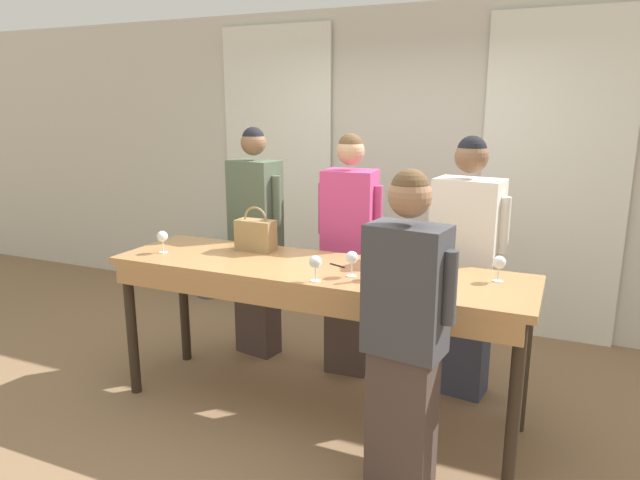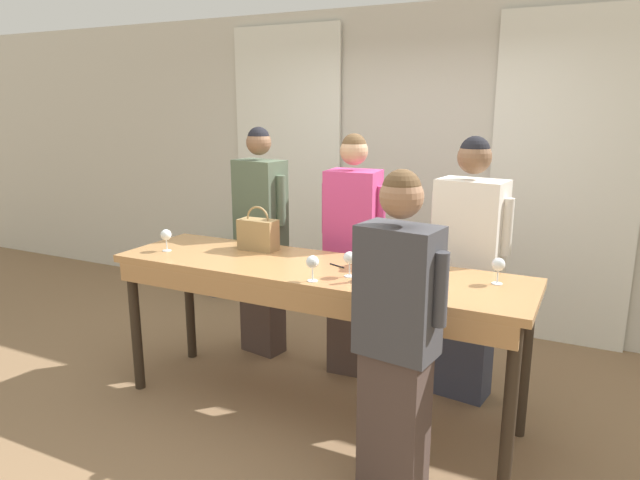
# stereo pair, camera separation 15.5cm
# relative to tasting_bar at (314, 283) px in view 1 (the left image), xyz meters

# --- Properties ---
(ground_plane) EXTENTS (18.00, 18.00, 0.00)m
(ground_plane) POSITION_rel_tasting_bar_xyz_m (0.00, 0.03, -0.88)
(ground_plane) COLOR #846647
(wall_back) EXTENTS (12.00, 0.06, 2.80)m
(wall_back) POSITION_rel_tasting_bar_xyz_m (0.00, 1.99, 0.52)
(wall_back) COLOR beige
(wall_back) RESTS_ON ground_plane
(curtain_panel_left) EXTENTS (1.14, 0.03, 2.69)m
(curtain_panel_left) POSITION_rel_tasting_bar_xyz_m (-1.27, 1.93, 0.47)
(curtain_panel_left) COLOR white
(curtain_panel_left) RESTS_ON ground_plane
(curtain_panel_right) EXTENTS (1.14, 0.03, 2.69)m
(curtain_panel_right) POSITION_rel_tasting_bar_xyz_m (1.27, 1.93, 0.47)
(curtain_panel_right) COLOR white
(curtain_panel_right) RESTS_ON ground_plane
(tasting_bar) EXTENTS (2.64, 0.73, 0.98)m
(tasting_bar) POSITION_rel_tasting_bar_xyz_m (0.00, 0.00, 0.00)
(tasting_bar) COLOR #B27F4C
(tasting_bar) RESTS_ON ground_plane
(wine_bottle) EXTENTS (0.08, 0.08, 0.33)m
(wine_bottle) POSITION_rel_tasting_bar_xyz_m (0.51, -0.01, 0.23)
(wine_bottle) COLOR black
(wine_bottle) RESTS_ON tasting_bar
(handbag) EXTENTS (0.27, 0.13, 0.31)m
(handbag) POSITION_rel_tasting_bar_xyz_m (-0.53, 0.21, 0.22)
(handbag) COLOR #997A4C
(handbag) RESTS_ON tasting_bar
(wine_glass_front_left) EXTENTS (0.07, 0.07, 0.15)m
(wine_glass_front_left) POSITION_rel_tasting_bar_xyz_m (1.08, 0.16, 0.21)
(wine_glass_front_left) COLOR white
(wine_glass_front_left) RESTS_ON tasting_bar
(wine_glass_front_mid) EXTENTS (0.07, 0.07, 0.15)m
(wine_glass_front_mid) POSITION_rel_tasting_bar_xyz_m (0.13, -0.26, 0.21)
(wine_glass_front_mid) COLOR white
(wine_glass_front_mid) RESTS_ON tasting_bar
(wine_glass_front_right) EXTENTS (0.07, 0.07, 0.15)m
(wine_glass_front_right) POSITION_rel_tasting_bar_xyz_m (0.31, 0.11, 0.21)
(wine_glass_front_right) COLOR white
(wine_glass_front_right) RESTS_ON tasting_bar
(wine_glass_center_left) EXTENTS (0.07, 0.07, 0.15)m
(wine_glass_center_left) POSITION_rel_tasting_bar_xyz_m (0.71, -0.25, 0.21)
(wine_glass_center_left) COLOR white
(wine_glass_center_left) RESTS_ON tasting_bar
(wine_glass_center_mid) EXTENTS (0.07, 0.07, 0.15)m
(wine_glass_center_mid) POSITION_rel_tasting_bar_xyz_m (-1.08, -0.09, 0.21)
(wine_glass_center_mid) COLOR white
(wine_glass_center_mid) RESTS_ON tasting_bar
(wine_glass_center_right) EXTENTS (0.07, 0.07, 0.15)m
(wine_glass_center_right) POSITION_rel_tasting_bar_xyz_m (0.28, -0.08, 0.21)
(wine_glass_center_right) COLOR white
(wine_glass_center_right) RESTS_ON tasting_bar
(pen) EXTENTS (0.12, 0.05, 0.01)m
(pen) POSITION_rel_tasting_bar_xyz_m (0.13, 0.08, 0.11)
(pen) COLOR black
(pen) RESTS_ON tasting_bar
(guest_olive_jacket) EXTENTS (0.49, 0.29, 1.80)m
(guest_olive_jacket) POSITION_rel_tasting_bar_xyz_m (-0.79, 0.66, 0.05)
(guest_olive_jacket) COLOR #473833
(guest_olive_jacket) RESTS_ON ground_plane
(guest_pink_top) EXTENTS (0.48, 0.31, 1.77)m
(guest_pink_top) POSITION_rel_tasting_bar_xyz_m (-0.02, 0.66, 0.02)
(guest_pink_top) COLOR #473833
(guest_pink_top) RESTS_ON ground_plane
(guest_cream_sweater) EXTENTS (0.54, 0.32, 1.77)m
(guest_cream_sweater) POSITION_rel_tasting_bar_xyz_m (0.81, 0.66, 0.02)
(guest_cream_sweater) COLOR #383D51
(guest_cream_sweater) RESTS_ON ground_plane
(host_pouring) EXTENTS (0.49, 0.28, 1.68)m
(host_pouring) POSITION_rel_tasting_bar_xyz_m (0.74, -0.56, -0.01)
(host_pouring) COLOR #473833
(host_pouring) RESTS_ON ground_plane
(potted_plant) EXTENTS (0.28, 0.28, 0.59)m
(potted_plant) POSITION_rel_tasting_bar_xyz_m (-1.96, 1.66, -0.57)
(potted_plant) COLOR #4C4C51
(potted_plant) RESTS_ON ground_plane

